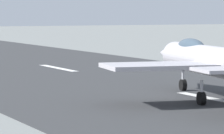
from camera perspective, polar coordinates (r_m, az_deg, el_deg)
ground_plane at (r=39.89m, az=9.41°, el=-2.87°), size 400.00×400.00×0.00m
runway_strip at (r=39.88m, az=9.42°, el=-2.85°), size 240.00×26.00×0.02m
fighter_jet at (r=40.02m, az=8.67°, el=0.57°), size 17.57×14.08×5.56m
crew_person at (r=57.72m, az=8.90°, el=0.25°), size 0.44×0.65×1.59m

